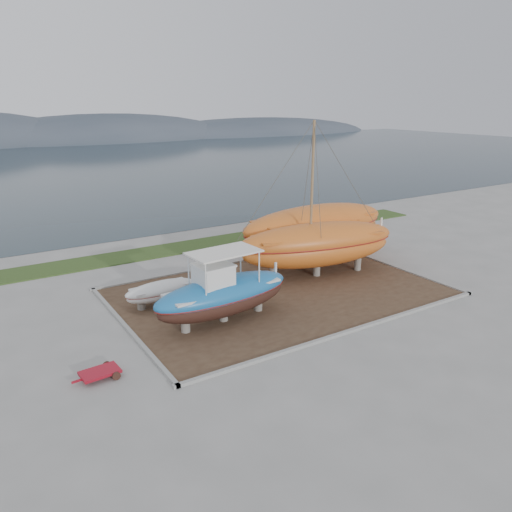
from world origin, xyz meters
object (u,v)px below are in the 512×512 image
blue_caique (223,287)px  red_trailer (100,374)px  orange_sailboat (319,201)px  orange_bare_hull (315,234)px  white_dinghy (161,293)px

blue_caique → red_trailer: 7.34m
orange_sailboat → orange_bare_hull: orange_sailboat is taller
orange_bare_hull → red_trailer: (-16.99, -7.46, -1.78)m
blue_caique → orange_sailboat: orange_sailboat is taller
orange_sailboat → orange_bare_hull: (1.89, 2.62, -2.91)m
orange_bare_hull → red_trailer: size_ratio=5.02×
orange_bare_hull → red_trailer: 18.64m
white_dinghy → red_trailer: white_dinghy is taller
blue_caique → red_trailer: blue_caique is taller
white_dinghy → red_trailer: 7.64m
white_dinghy → red_trailer: size_ratio=1.79×
blue_caique → orange_sailboat: bearing=14.5°
red_trailer → blue_caique: bearing=12.5°
orange_sailboat → red_trailer: bearing=-151.1°
white_dinghy → red_trailer: (-4.98, -5.77, -0.51)m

